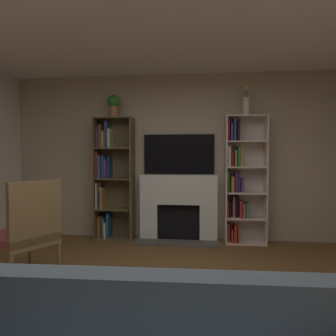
% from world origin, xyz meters
% --- Properties ---
extents(ground_plane, '(6.50, 6.50, 0.00)m').
position_xyz_m(ground_plane, '(0.00, 0.00, 0.00)').
color(ground_plane, brown).
extents(wall_back_accent, '(5.53, 0.06, 2.64)m').
position_xyz_m(wall_back_accent, '(0.00, 2.67, 1.32)').
color(wall_back_accent, '#B6A68C').
rests_on(wall_back_accent, ground_plane).
extents(fireplace, '(1.31, 0.50, 1.04)m').
position_xyz_m(fireplace, '(0.00, 2.53, 0.54)').
color(fireplace, white).
rests_on(fireplace, ground_plane).
extents(tv, '(1.12, 0.06, 0.63)m').
position_xyz_m(tv, '(0.00, 2.61, 1.36)').
color(tv, black).
rests_on(tv, fireplace).
extents(bookshelf_left, '(0.61, 0.32, 1.94)m').
position_xyz_m(bookshelf_left, '(-1.11, 2.52, 0.95)').
color(bookshelf_left, brown).
rests_on(bookshelf_left, ground_plane).
extents(bookshelf_right, '(0.61, 0.32, 1.94)m').
position_xyz_m(bookshelf_right, '(0.96, 2.51, 0.95)').
color(bookshelf_right, silver).
rests_on(bookshelf_right, ground_plane).
extents(potted_plant, '(0.21, 0.21, 0.36)m').
position_xyz_m(potted_plant, '(-1.03, 2.49, 2.15)').
color(potted_plant, '#AA6F45').
rests_on(potted_plant, bookshelf_left).
extents(vase_with_flowers, '(0.10, 0.10, 0.46)m').
position_xyz_m(vase_with_flowers, '(1.03, 2.49, 2.11)').
color(vase_with_flowers, beige).
rests_on(vase_with_flowers, bookshelf_right).
extents(armchair, '(0.80, 0.78, 1.09)m').
position_xyz_m(armchair, '(-1.44, 0.65, 0.55)').
color(armchair, brown).
rests_on(armchair, ground_plane).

